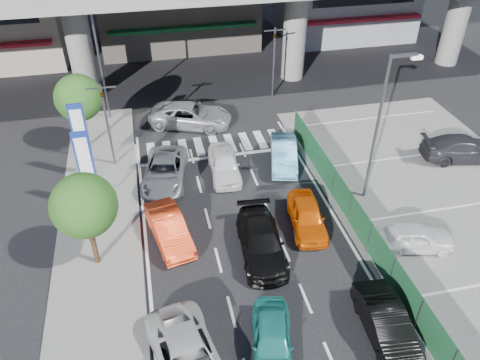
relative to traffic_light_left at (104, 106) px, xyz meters
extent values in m
plane|color=black|center=(6.20, -12.00, -3.94)|extent=(120.00, 120.00, 0.00)
cube|color=#5B5B59|center=(17.20, -10.00, -3.91)|extent=(12.00, 28.00, 0.06)
cube|color=#5B5B59|center=(-0.80, -8.00, -3.88)|extent=(4.00, 30.00, 0.12)
cylinder|color=slate|center=(-1.80, 10.00, 0.06)|extent=(1.80, 1.80, 8.00)
cylinder|color=slate|center=(14.20, 10.00, 0.06)|extent=(1.80, 1.80, 8.00)
cylinder|color=slate|center=(28.20, 10.00, 0.06)|extent=(1.80, 1.80, 8.00)
cube|color=#14642C|center=(6.20, 15.90, -1.14)|extent=(12.60, 1.60, 0.25)
cube|color=red|center=(22.20, 14.90, -1.14)|extent=(10.80, 1.60, 0.25)
cylinder|color=#595B60|center=(0.00, 0.00, -1.34)|extent=(0.14, 0.14, 5.20)
cube|color=#595B60|center=(0.00, 0.00, 1.06)|extent=(1.60, 0.08, 0.08)
imported|color=black|center=(0.00, 0.00, 0.76)|extent=(0.26, 1.24, 0.50)
cylinder|color=#595B60|center=(11.70, 7.00, -1.34)|extent=(0.14, 0.14, 5.20)
cube|color=#595B60|center=(11.70, 7.00, 1.06)|extent=(1.60, 0.08, 0.08)
imported|color=black|center=(11.70, 7.00, 0.76)|extent=(0.26, 1.24, 0.50)
cylinder|color=#595B60|center=(13.20, -6.00, 0.06)|extent=(0.16, 0.16, 8.00)
cube|color=#595B60|center=(13.80, -6.00, 3.96)|extent=(1.40, 0.15, 0.15)
cube|color=silver|center=(14.50, -6.00, 3.81)|extent=(0.50, 0.22, 0.18)
cylinder|color=#595B60|center=(-0.30, 6.00, 0.06)|extent=(0.16, 0.16, 8.00)
cube|color=#595B60|center=(0.30, 6.00, 3.96)|extent=(1.40, 0.15, 0.15)
cube|color=silver|center=(1.00, 6.00, 3.81)|extent=(0.50, 0.22, 0.18)
cylinder|color=#595B60|center=(-1.00, -4.00, -2.84)|extent=(0.10, 0.10, 2.20)
cube|color=navy|center=(-1.00, -4.00, -0.74)|extent=(0.80, 0.12, 3.00)
cube|color=white|center=(-1.00, -4.07, -0.74)|extent=(0.60, 0.02, 2.40)
cylinder|color=#595B60|center=(-1.40, -1.00, -2.84)|extent=(0.10, 0.10, 2.20)
cube|color=navy|center=(-1.40, -1.00, -0.74)|extent=(0.80, 0.12, 3.00)
cube|color=white|center=(-1.40, -1.07, -0.74)|extent=(0.60, 0.02, 2.40)
cylinder|color=#382314|center=(-0.80, -8.00, -2.74)|extent=(0.24, 0.24, 2.40)
sphere|color=#174212|center=(-0.80, -8.00, -0.54)|extent=(2.80, 2.80, 2.80)
cylinder|color=#382314|center=(-1.60, 2.50, -2.74)|extent=(0.24, 0.24, 2.40)
sphere|color=#174212|center=(-1.60, 2.50, -0.54)|extent=(2.80, 2.80, 2.80)
imported|color=silver|center=(2.57, -14.18, -3.27)|extent=(3.08, 5.14, 1.34)
imported|color=teal|center=(5.72, -14.11, -3.29)|extent=(2.35, 4.03, 1.29)
imported|color=black|center=(10.19, -14.40, -3.26)|extent=(1.67, 4.16, 1.34)
imported|color=#F23F18|center=(2.57, -7.12, -3.26)|extent=(2.23, 4.33, 1.36)
imported|color=black|center=(6.64, -8.94, -3.25)|extent=(2.30, 4.89, 1.38)
imported|color=#D65205|center=(9.33, -7.66, -3.28)|extent=(2.03, 4.03, 1.32)
imported|color=#92949A|center=(2.79, -2.28, -3.26)|extent=(3.21, 5.26, 1.36)
imported|color=white|center=(6.20, -2.30, -3.25)|extent=(1.86, 4.14, 1.38)
imported|color=#57A7CE|center=(9.84, -2.00, -3.25)|extent=(2.46, 4.42, 1.38)
imported|color=#96989C|center=(5.10, 3.83, -3.18)|extent=(5.99, 4.26, 1.52)
imported|color=white|center=(13.73, -10.22, -3.25)|extent=(3.92, 2.21, 1.26)
imported|color=#2C2C31|center=(20.50, -3.89, -3.15)|extent=(5.27, 2.87, 1.45)
cone|color=#F8400D|center=(12.23, -5.92, -3.49)|extent=(0.42, 0.42, 0.77)
camera|label=1|loc=(2.26, -24.13, 11.76)|focal=35.00mm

